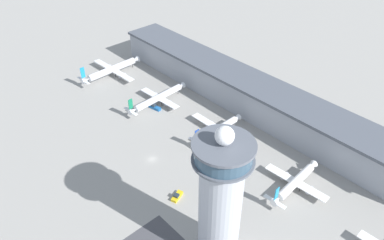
# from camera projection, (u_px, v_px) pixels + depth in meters

# --- Properties ---
(ground_plane) EXTENTS (1000.00, 1000.00, 0.00)m
(ground_plane) POSITION_uv_depth(u_px,v_px,m) (152.00, 159.00, 185.97)
(ground_plane) COLOR gray
(terminal_building) EXTENTS (202.99, 25.00, 19.29)m
(terminal_building) POSITION_uv_depth(u_px,v_px,m) (246.00, 93.00, 218.44)
(terminal_building) COLOR #9399A3
(terminal_building) RESTS_ON ground
(control_tower) EXTENTS (20.11, 20.11, 59.41)m
(control_tower) POSITION_uv_depth(u_px,v_px,m) (220.00, 199.00, 126.68)
(control_tower) COLOR #ADB2BC
(control_tower) RESTS_ON ground
(airplane_gate_alpha) EXTENTS (40.95, 45.47, 14.26)m
(airplane_gate_alpha) POSITION_uv_depth(u_px,v_px,m) (112.00, 70.00, 251.70)
(airplane_gate_alpha) COLOR silver
(airplane_gate_alpha) RESTS_ON ground
(airplane_gate_bravo) EXTENTS (30.40, 43.20, 12.62)m
(airplane_gate_bravo) POSITION_uv_depth(u_px,v_px,m) (158.00, 98.00, 223.87)
(airplane_gate_bravo) COLOR silver
(airplane_gate_bravo) RESTS_ON ground
(airplane_gate_charlie) EXTENTS (38.48, 33.74, 11.79)m
(airplane_gate_charlie) POSITION_uv_depth(u_px,v_px,m) (218.00, 129.00, 199.22)
(airplane_gate_charlie) COLOR white
(airplane_gate_charlie) RESTS_ON ground
(airplane_gate_delta) EXTENTS (31.03, 34.58, 12.03)m
(airplane_gate_delta) POSITION_uv_depth(u_px,v_px,m) (295.00, 182.00, 167.73)
(airplane_gate_delta) COLOR white
(airplane_gate_delta) RESTS_ON ground
(service_truck_catering) EXTENTS (4.66, 7.11, 2.48)m
(service_truck_catering) POSITION_uv_depth(u_px,v_px,m) (177.00, 196.00, 164.99)
(service_truck_catering) COLOR black
(service_truck_catering) RESTS_ON ground
(service_truck_fuel) EXTENTS (8.46, 4.10, 2.95)m
(service_truck_fuel) POSITION_uv_depth(u_px,v_px,m) (155.00, 107.00, 221.75)
(service_truck_fuel) COLOR black
(service_truck_fuel) RESTS_ON ground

